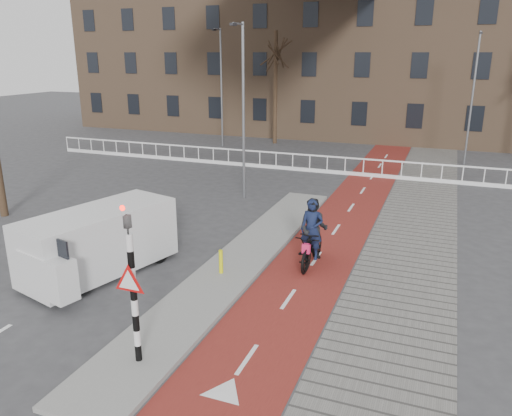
% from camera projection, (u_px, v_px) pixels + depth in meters
% --- Properties ---
extents(ground, '(120.00, 120.00, 0.00)m').
position_uv_depth(ground, '(206.00, 325.00, 12.33)').
color(ground, '#38383A').
rests_on(ground, ground).
extents(bike_lane, '(2.50, 60.00, 0.01)m').
position_uv_depth(bike_lane, '(346.00, 214.00, 20.71)').
color(bike_lane, maroon).
rests_on(bike_lane, ground).
extents(sidewalk, '(3.00, 60.00, 0.01)m').
position_uv_depth(sidewalk, '(417.00, 222.00, 19.75)').
color(sidewalk, slate).
rests_on(sidewalk, ground).
extents(curb_island, '(1.80, 16.00, 0.12)m').
position_uv_depth(curb_island, '(242.00, 259.00, 16.11)').
color(curb_island, gray).
rests_on(curb_island, ground).
extents(traffic_signal, '(0.80, 0.80, 3.68)m').
position_uv_depth(traffic_signal, '(132.00, 281.00, 10.14)').
color(traffic_signal, black).
rests_on(traffic_signal, curb_island).
extents(bollard, '(0.12, 0.12, 0.73)m').
position_uv_depth(bollard, '(221.00, 262.00, 14.84)').
color(bollard, '#DADA0C').
rests_on(bollard, curb_island).
extents(cyclist_near, '(0.77, 2.11, 2.16)m').
position_uv_depth(cyclist_near, '(311.00, 244.00, 15.54)').
color(cyclist_near, black).
rests_on(cyclist_near, bike_lane).
extents(cyclist_far, '(0.95, 2.04, 2.15)m').
position_uv_depth(cyclist_far, '(313.00, 238.00, 15.57)').
color(cyclist_far, black).
rests_on(cyclist_far, bike_lane).
extents(van, '(3.00, 4.96, 2.00)m').
position_uv_depth(van, '(99.00, 241.00, 14.90)').
color(van, silver).
rests_on(van, ground).
extents(railing, '(28.00, 0.10, 0.99)m').
position_uv_depth(railing, '(260.00, 162.00, 29.09)').
color(railing, silver).
rests_on(railing, ground).
extents(townhouse_row, '(46.00, 10.00, 15.90)m').
position_uv_depth(townhouse_row, '(350.00, 34.00, 39.52)').
color(townhouse_row, '#7F6047').
rests_on(townhouse_row, ground).
extents(tree_mid, '(0.28, 0.28, 7.91)m').
position_uv_depth(tree_mid, '(275.00, 89.00, 35.83)').
color(tree_mid, '#322316').
rests_on(tree_mid, ground).
extents(streetlight_near, '(0.12, 0.12, 7.66)m').
position_uv_depth(streetlight_near, '(243.00, 114.00, 21.97)').
color(streetlight_near, slate).
rests_on(streetlight_near, ground).
extents(streetlight_left, '(0.12, 0.12, 8.01)m').
position_uv_depth(streetlight_left, '(221.00, 89.00, 34.75)').
color(streetlight_left, slate).
rests_on(streetlight_left, ground).
extents(streetlight_right, '(0.12, 0.12, 7.59)m').
position_uv_depth(streetlight_right, '(472.00, 100.00, 28.91)').
color(streetlight_right, slate).
rests_on(streetlight_right, ground).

